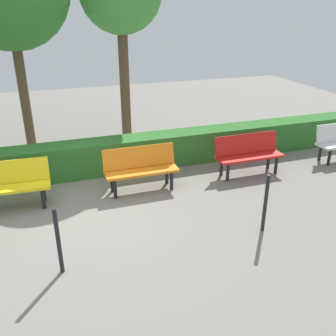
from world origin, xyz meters
The scene contains 7 objects.
ground_plane centered at (0.00, 0.00, 0.00)m, with size 22.23×22.23×0.00m, color gray.
bench_red centered at (-3.58, -0.67, 0.48)m, with size 1.47×0.47×0.86m.
bench_orange centered at (-1.18, -0.68, 0.48)m, with size 1.44×0.48×0.86m.
bench_yellow centered at (1.24, -0.74, 0.48)m, with size 1.45×0.53×0.86m.
hedge_row centered at (-1.12, -1.74, 0.36)m, with size 18.23×0.59×0.73m, color #2D6B28.
railing_post_mid centered at (-2.67, 1.42, 0.50)m, with size 0.06×0.06×1.00m, color black.
railing_post_far centered at (0.52, 1.42, 0.50)m, with size 0.06×0.06×1.00m, color black.
Camera 1 is at (0.48, 5.82, 3.41)m, focal length 39.77 mm.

